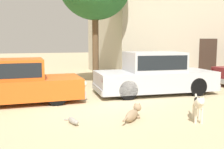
{
  "coord_description": "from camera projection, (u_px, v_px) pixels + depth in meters",
  "views": [
    {
      "loc": [
        -1.81,
        -7.65,
        1.93
      ],
      "look_at": [
        0.81,
        0.2,
        0.9
      ],
      "focal_mm": 42.14,
      "sensor_mm": 36.0,
      "label": 1
    }
  ],
  "objects": [
    {
      "name": "ground_plane",
      "position": [
        89.0,
        106.0,
        8.01
      ],
      "size": [
        80.0,
        80.0,
        0.0
      ],
      "primitive_type": "plane",
      "color": "tan"
    },
    {
      "name": "parked_sedan_nearest",
      "position": [
        12.0,
        81.0,
        8.27
      ],
      "size": [
        4.4,
        1.76,
        1.4
      ],
      "rotation": [
        0.0,
        0.0,
        0.0
      ],
      "color": "#D15619",
      "rests_on": "ground_plane"
    },
    {
      "name": "parked_sedan_second",
      "position": [
        154.0,
        73.0,
        9.81
      ],
      "size": [
        4.62,
        2.11,
        1.56
      ],
      "rotation": [
        0.0,
        0.0,
        -0.07
      ],
      "color": "#B2B5BA",
      "rests_on": "ground_plane"
    },
    {
      "name": "stray_dog_spotted",
      "position": [
        198.0,
        103.0,
        6.31
      ],
      "size": [
        0.57,
        0.94,
        0.7
      ],
      "rotation": [
        0.0,
        0.0,
        4.2
      ],
      "color": "beige",
      "rests_on": "ground_plane"
    },
    {
      "name": "stray_dog_tan",
      "position": [
        133.0,
        114.0,
        6.5
      ],
      "size": [
        0.81,
        0.82,
        0.39
      ],
      "rotation": [
        0.0,
        0.0,
        0.8
      ],
      "color": "#997F60",
      "rests_on": "ground_plane"
    },
    {
      "name": "stray_cat",
      "position": [
        73.0,
        121.0,
        6.2
      ],
      "size": [
        0.26,
        0.64,
        0.16
      ],
      "rotation": [
        0.0,
        0.0,
        4.92
      ],
      "color": "gray",
      "rests_on": "ground_plane"
    }
  ]
}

